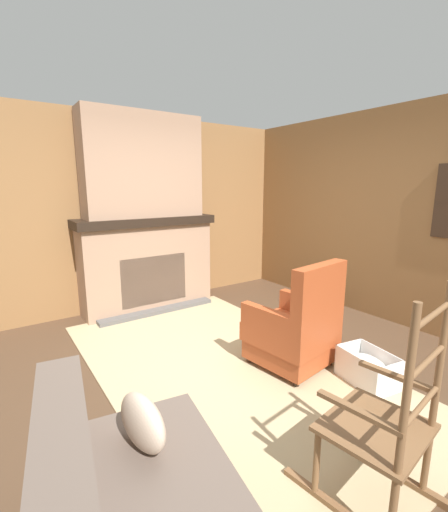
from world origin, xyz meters
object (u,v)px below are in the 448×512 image
object	(u,v)px
oil_lamp_vase	(98,212)
storage_case	(156,212)
armchair	(295,330)
laundry_basket	(367,368)
sofa_segment	(132,511)
rocking_chair	(383,433)
firewood_stack	(305,300)

from	to	relation	value
oil_lamp_vase	storage_case	world-z (taller)	oil_lamp_vase
armchair	laundry_basket	bearing A→B (deg)	-158.72
armchair	laundry_basket	xyz separation A→B (m)	(0.57, 0.31, -0.22)
sofa_segment	armchair	bearing A→B (deg)	32.98
oil_lamp_vase	sofa_segment	distance (m)	3.48
laundry_basket	sofa_segment	bearing A→B (deg)	-83.32
oil_lamp_vase	sofa_segment	bearing A→B (deg)	-14.06
armchair	sofa_segment	xyz separation A→B (m)	(0.83, -1.89, -0.07)
armchair	oil_lamp_vase	distance (m)	2.81
armchair	laundry_basket	size ratio (longest dim) A/B	2.02
storage_case	sofa_segment	world-z (taller)	storage_case
armchair	rocking_chair	size ratio (longest dim) A/B	0.84
oil_lamp_vase	sofa_segment	world-z (taller)	oil_lamp_vase
laundry_basket	sofa_segment	distance (m)	2.22
rocking_chair	oil_lamp_vase	size ratio (longest dim) A/B	4.90
rocking_chair	firewood_stack	distance (m)	3.08
storage_case	rocking_chair	bearing A→B (deg)	-6.03
laundry_basket	oil_lamp_vase	xyz separation A→B (m)	(-2.95, -1.39, 1.23)
laundry_basket	storage_case	size ratio (longest dim) A/B	1.97
firewood_stack	storage_case	size ratio (longest dim) A/B	2.18
armchair	firewood_stack	world-z (taller)	armchair
rocking_chair	oil_lamp_vase	bearing A→B (deg)	-1.18
laundry_basket	storage_case	distance (m)	3.24
firewood_stack	laundry_basket	bearing A→B (deg)	-31.92
firewood_stack	rocking_chair	bearing A→B (deg)	-40.82
firewood_stack	oil_lamp_vase	distance (m)	3.02
sofa_segment	firewood_stack	bearing A→B (deg)	39.67
rocking_chair	firewood_stack	bearing A→B (deg)	-48.27
oil_lamp_vase	sofa_segment	size ratio (longest dim) A/B	0.21
storage_case	sofa_segment	xyz separation A→B (m)	(3.21, -1.59, -1.05)
armchair	storage_case	distance (m)	2.59
oil_lamp_vase	firewood_stack	bearing A→B (deg)	61.06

